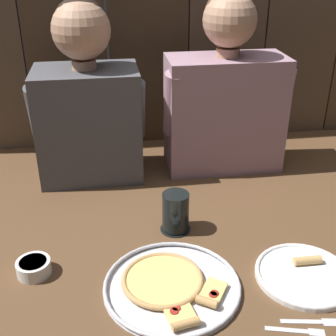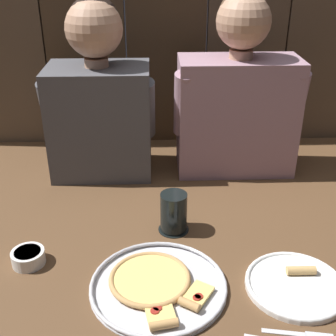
{
  "view_description": "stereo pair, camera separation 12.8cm",
  "coord_description": "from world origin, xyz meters",
  "px_view_note": "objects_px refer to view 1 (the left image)",
  "views": [
    {
      "loc": [
        -0.18,
        -1.02,
        0.77
      ],
      "look_at": [
        -0.01,
        0.1,
        0.18
      ],
      "focal_mm": 47.3,
      "sensor_mm": 36.0,
      "label": 1
    },
    {
      "loc": [
        -0.05,
        -1.03,
        0.77
      ],
      "look_at": [
        -0.01,
        0.1,
        0.18
      ],
      "focal_mm": 47.3,
      "sensor_mm": 36.0,
      "label": 2
    }
  ],
  "objects_px": {
    "pizza_tray": "(170,285)",
    "diner_right": "(225,93)",
    "drinking_glass": "(175,212)",
    "diner_left": "(87,100)",
    "dipping_bowl": "(34,267)",
    "dinner_plate": "(304,274)"
  },
  "relations": [
    {
      "from": "drinking_glass",
      "to": "dipping_bowl",
      "type": "bearing_deg",
      "value": -160.25
    },
    {
      "from": "pizza_tray",
      "to": "diner_left",
      "type": "distance_m",
      "value": 0.72
    },
    {
      "from": "dinner_plate",
      "to": "diner_left",
      "type": "bearing_deg",
      "value": 129.25
    },
    {
      "from": "dinner_plate",
      "to": "diner_right",
      "type": "bearing_deg",
      "value": 94.27
    },
    {
      "from": "dinner_plate",
      "to": "diner_left",
      "type": "distance_m",
      "value": 0.88
    },
    {
      "from": "pizza_tray",
      "to": "drinking_glass",
      "type": "bearing_deg",
      "value": 78.03
    },
    {
      "from": "pizza_tray",
      "to": "drinking_glass",
      "type": "height_order",
      "value": "drinking_glass"
    },
    {
      "from": "pizza_tray",
      "to": "dinner_plate",
      "type": "relative_size",
      "value": 1.38
    },
    {
      "from": "pizza_tray",
      "to": "diner_left",
      "type": "xyz_separation_m",
      "value": [
        -0.19,
        0.64,
        0.27
      ]
    },
    {
      "from": "pizza_tray",
      "to": "diner_right",
      "type": "xyz_separation_m",
      "value": [
        0.3,
        0.64,
        0.27
      ]
    },
    {
      "from": "dipping_bowl",
      "to": "dinner_plate",
      "type": "bearing_deg",
      "value": -9.66
    },
    {
      "from": "dinner_plate",
      "to": "diner_right",
      "type": "relative_size",
      "value": 0.39
    },
    {
      "from": "diner_right",
      "to": "dinner_plate",
      "type": "bearing_deg",
      "value": -85.73
    },
    {
      "from": "drinking_glass",
      "to": "diner_left",
      "type": "xyz_separation_m",
      "value": [
        -0.24,
        0.4,
        0.22
      ]
    },
    {
      "from": "dinner_plate",
      "to": "diner_left",
      "type": "xyz_separation_m",
      "value": [
        -0.53,
        0.65,
        0.27
      ]
    },
    {
      "from": "pizza_tray",
      "to": "drinking_glass",
      "type": "xyz_separation_m",
      "value": [
        0.05,
        0.24,
        0.05
      ]
    },
    {
      "from": "dipping_bowl",
      "to": "diner_left",
      "type": "distance_m",
      "value": 0.61
    },
    {
      "from": "diner_left",
      "to": "dinner_plate",
      "type": "bearing_deg",
      "value": -50.75
    },
    {
      "from": "drinking_glass",
      "to": "dipping_bowl",
      "type": "relative_size",
      "value": 1.39
    },
    {
      "from": "dinner_plate",
      "to": "diner_left",
      "type": "relative_size",
      "value": 0.4
    },
    {
      "from": "pizza_tray",
      "to": "drinking_glass",
      "type": "relative_size",
      "value": 2.8
    },
    {
      "from": "dipping_bowl",
      "to": "diner_left",
      "type": "xyz_separation_m",
      "value": [
        0.15,
        0.54,
        0.26
      ]
    }
  ]
}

